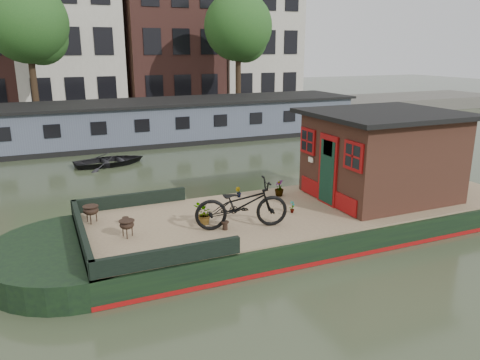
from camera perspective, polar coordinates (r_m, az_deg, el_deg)
name	(u,v)px	position (r m, az deg, el deg)	size (l,w,h in m)	color
ground	(312,228)	(12.95, 8.76, -5.85)	(120.00, 120.00, 0.00)	#323D27
houseboat_hull	(268,226)	(12.23, 3.48, -5.64)	(14.01, 4.02, 0.60)	black
houseboat_deck	(313,207)	(12.73, 8.87, -3.23)	(11.80, 3.80, 0.05)	#917E5A
bow_bulwark	(121,227)	(10.95, -14.27, -5.63)	(3.00, 4.00, 0.35)	black
cabin	(382,154)	(13.67, 16.89, 3.04)	(4.00, 3.50, 2.42)	black
bicycle	(242,204)	(10.89, 0.19, -2.99)	(0.77, 2.20, 1.15)	black
potted_plant_a	(292,207)	(12.07, 6.39, -3.25)	(0.18, 0.12, 0.33)	#A0542D
potted_plant_b	(238,192)	(13.25, -0.20, -1.50)	(0.16, 0.13, 0.29)	brown
potted_plant_c	(204,214)	(11.22, -4.42, -4.18)	(0.47, 0.40, 0.52)	#AE4232
potted_plant_d	(279,188)	(13.40, 4.81, -0.96)	(0.26, 0.26, 0.47)	#9B4D2A
brazier_front	(127,229)	(10.78, -13.59, -5.79)	(0.37, 0.37, 0.40)	black
brazier_rear	(91,214)	(11.88, -17.69, -4.00)	(0.40, 0.40, 0.43)	black
bollard_port	(126,221)	(11.59, -13.77, -4.84)	(0.16, 0.16, 0.18)	black
bollard_stbd	(225,226)	(10.93, -1.83, -5.57)	(0.18, 0.18, 0.20)	black
dinghy	(110,158)	(20.40, -15.57, 2.63)	(2.08, 2.92, 0.60)	black
far_houseboat	(172,122)	(25.28, -8.31, 7.03)	(20.40, 4.40, 2.11)	#454E5C
quay	(145,116)	(31.61, -11.45, 7.65)	(60.00, 6.00, 0.90)	#47443F
townhouse_row	(121,4)	(38.35, -14.26, 20.03)	(27.25, 8.00, 16.50)	#562D27
tree_left	(30,26)	(29.22, -24.21, 16.72)	(4.40, 4.40, 7.40)	#332316
tree_right	(240,30)	(31.86, -0.03, 17.84)	(4.40, 4.40, 7.40)	#332316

